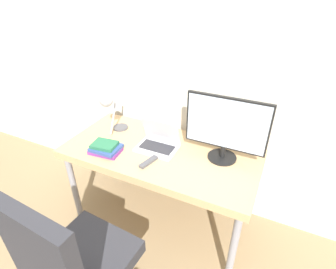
# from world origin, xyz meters

# --- Properties ---
(ground_plane) EXTENTS (12.00, 12.00, 0.00)m
(ground_plane) POSITION_xyz_m (0.00, 0.00, 0.00)
(ground_plane) COLOR #937A56
(wall_back) EXTENTS (8.00, 0.05, 2.60)m
(wall_back) POSITION_xyz_m (0.00, 0.77, 1.30)
(wall_back) COLOR beige
(wall_back) RESTS_ON ground_plane
(desk) EXTENTS (1.46, 0.71, 0.73)m
(desk) POSITION_xyz_m (0.00, 0.35, 0.67)
(desk) COLOR tan
(desk) RESTS_ON ground_plane
(laptop) EXTENTS (0.30, 0.22, 0.22)m
(laptop) POSITION_xyz_m (-0.03, 0.38, 0.78)
(laptop) COLOR silver
(laptop) RESTS_ON desk
(monitor) EXTENTS (0.56, 0.21, 0.47)m
(monitor) POSITION_xyz_m (0.44, 0.46, 0.99)
(monitor) COLOR black
(monitor) RESTS_ON desk
(desk_lamp) EXTENTS (0.13, 0.26, 0.38)m
(desk_lamp) POSITION_xyz_m (-0.46, 0.39, 1.00)
(desk_lamp) COLOR #4C4C51
(desk_lamp) RESTS_ON desk
(office_chair) EXTENTS (0.61, 0.63, 1.06)m
(office_chair) POSITION_xyz_m (-0.05, -0.57, 0.60)
(office_chair) COLOR black
(office_chair) RESTS_ON ground_plane
(book_stack) EXTENTS (0.24, 0.18, 0.08)m
(book_stack) POSITION_xyz_m (-0.36, 0.16, 0.77)
(book_stack) COLOR #753384
(book_stack) RESTS_ON desk
(tv_remote) EXTENTS (0.08, 0.16, 0.02)m
(tv_remote) POSITION_xyz_m (-0.01, 0.18, 0.74)
(tv_remote) COLOR #4C4C51
(tv_remote) RESTS_ON desk
(game_controller) EXTENTS (0.15, 0.09, 0.04)m
(game_controller) POSITION_xyz_m (-0.39, 0.17, 0.75)
(game_controller) COLOR white
(game_controller) RESTS_ON desk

